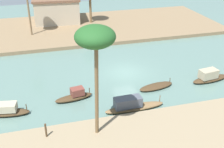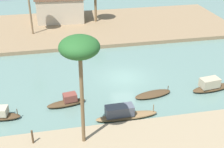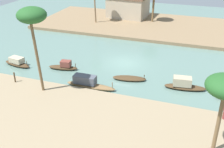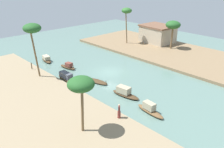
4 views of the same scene
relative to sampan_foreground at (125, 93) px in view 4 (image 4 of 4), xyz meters
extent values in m
plane|color=slate|center=(-7.49, 4.14, -0.49)|extent=(70.12, 70.12, 0.00)
cube|color=#937F60|center=(-7.49, -11.64, -0.26)|extent=(38.56, 15.58, 0.47)
cube|color=#846B4C|center=(-7.49, 19.92, -0.26)|extent=(38.56, 15.58, 0.47)
ellipsoid|color=#47331E|center=(0.15, 0.02, -0.28)|extent=(4.24, 1.70, 0.42)
cube|color=tan|center=(-0.19, -0.03, 0.36)|extent=(1.92, 1.25, 0.86)
ellipsoid|color=brown|center=(-8.94, -2.85, -0.27)|extent=(5.24, 1.14, 0.44)
cube|color=#4C515B|center=(-9.57, -2.87, 0.37)|extent=(2.31, 1.02, 0.84)
cylinder|color=brown|center=(-6.65, -2.80, 0.22)|extent=(0.07, 0.07, 0.62)
ellipsoid|color=brown|center=(4.97, -0.88, -0.26)|extent=(4.01, 1.32, 0.46)
cube|color=tan|center=(4.76, -0.86, 0.38)|extent=(1.52, 0.95, 0.83)
ellipsoid|color=#47331E|center=(-5.71, 0.09, -0.31)|extent=(3.75, 1.80, 0.38)
cylinder|color=#47331E|center=(-4.15, 0.37, 0.05)|extent=(0.07, 0.07, 0.40)
ellipsoid|color=#47331E|center=(-19.33, -0.80, -0.27)|extent=(3.82, 1.68, 0.45)
cube|color=tan|center=(-19.33, -0.80, 0.27)|extent=(1.82, 1.25, 0.63)
cylinder|color=#47331E|center=(-17.74, -1.07, 0.18)|extent=(0.07, 0.07, 0.54)
ellipsoid|color=#47331E|center=(-13.68, 0.10, -0.27)|extent=(3.52, 1.48, 0.44)
cube|color=brown|center=(-13.32, 0.15, 0.28)|extent=(1.25, 1.00, 0.65)
cylinder|color=#47331E|center=(-12.20, 0.32, 0.14)|extent=(0.07, 0.07, 0.46)
cylinder|color=brown|center=(3.71, -4.72, 0.38)|extent=(0.49, 0.49, 0.81)
cube|color=brown|center=(3.71, -4.72, 1.11)|extent=(0.41, 0.41, 0.64)
sphere|color=tan|center=(3.71, -4.72, 1.54)|extent=(0.22, 0.22, 0.22)
cylinder|color=#4C3823|center=(-16.39, -5.03, 0.51)|extent=(0.14, 0.14, 1.09)
cylinder|color=brown|center=(-12.80, -5.77, 3.42)|extent=(0.25, 0.79, 6.91)
ellipsoid|color=#235623|center=(-12.80, -5.77, 7.39)|extent=(2.55, 2.55, 1.40)
cylinder|color=brown|center=(2.86, -8.90, 2.26)|extent=(0.26, 0.43, 4.59)
ellipsoid|color=#235623|center=(2.86, -8.90, 5.07)|extent=(2.58, 2.58, 1.42)
cylinder|color=brown|center=(-7.65, 21.75, 2.14)|extent=(0.36, 0.49, 4.35)
ellipsoid|color=#235623|center=(-7.65, 21.75, 4.92)|extent=(3.01, 3.01, 1.65)
cylinder|color=#7F6647|center=(-16.88, 17.77, 3.35)|extent=(0.25, 0.76, 6.75)
ellipsoid|color=#2D6628|center=(-16.88, 17.77, 7.17)|extent=(2.22, 2.22, 1.22)
cube|color=tan|center=(-12.69, 23.66, 1.74)|extent=(7.12, 5.86, 3.54)
cube|color=brown|center=(-12.69, 23.66, 3.67)|extent=(7.55, 6.21, 0.33)
camera|label=1|loc=(-16.17, -21.81, 13.16)|focal=45.69mm
camera|label=2|loc=(-14.35, -23.23, 14.63)|focal=49.82mm
camera|label=3|loc=(0.98, -24.91, 13.23)|focal=43.56mm
camera|label=4|loc=(19.47, -20.48, 14.47)|focal=38.53mm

